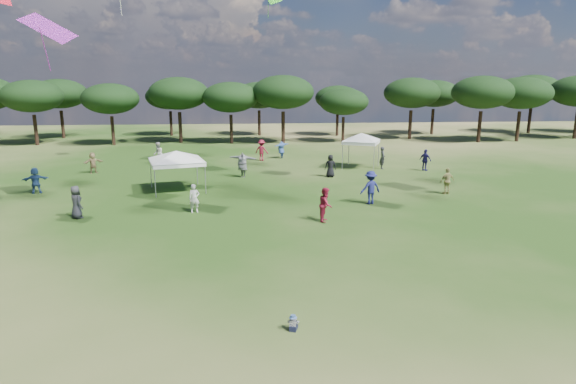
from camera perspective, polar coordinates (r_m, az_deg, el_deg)
name	(u,v)px	position (r m, az deg, el deg)	size (l,w,h in m)	color
ground	(295,378)	(12.31, 0.80, -21.19)	(140.00, 140.00, 0.00)	#274715
tree_line	(274,94)	(57.65, -1.73, 11.55)	(108.78, 17.63, 7.77)	black
tent_left	(176,153)	(31.48, -13.12, 4.56)	(6.31, 6.31, 2.89)	gray
tent_right	(361,135)	(39.31, 8.70, 6.75)	(4.97, 4.97, 3.14)	gray
toddler	(293,323)	(14.14, 0.62, -15.31)	(0.35, 0.38, 0.48)	black
festival_crowd	(249,167)	(34.89, -4.65, 3.02)	(28.52, 21.75, 1.93)	maroon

